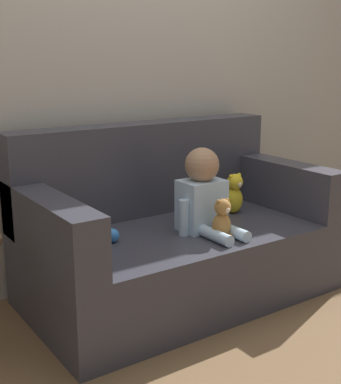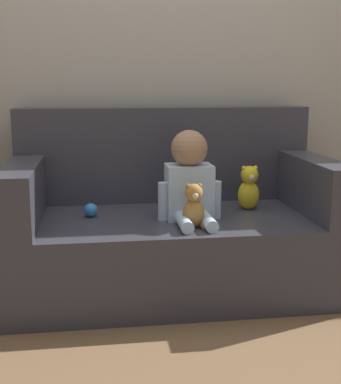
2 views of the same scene
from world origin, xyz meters
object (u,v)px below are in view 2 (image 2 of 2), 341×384
person_baby (190,181)px  plush_toy_side (249,188)px  couch (170,224)px  toy_ball (91,210)px  teddy_bear_brown (194,207)px

person_baby → plush_toy_side: 0.38m
person_baby → plush_toy_side: bearing=23.9°
person_baby → couch: bearing=112.1°
toy_ball → plush_toy_side: bearing=3.2°
teddy_bear_brown → toy_ball: bearing=150.2°
plush_toy_side → toy_ball: bearing=-176.8°
plush_toy_side → toy_ball: (-0.81, -0.04, -0.08)m
person_baby → toy_ball: person_baby is taller
person_baby → teddy_bear_brown: person_baby is taller
couch → toy_ball: bearing=-170.8°
couch → plush_toy_side: (0.41, -0.02, 0.19)m
couch → toy_ball: size_ratio=23.47×
couch → teddy_bear_brown: 0.38m
teddy_bear_brown → plush_toy_side: bearing=41.8°
couch → person_baby: size_ratio=3.72×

